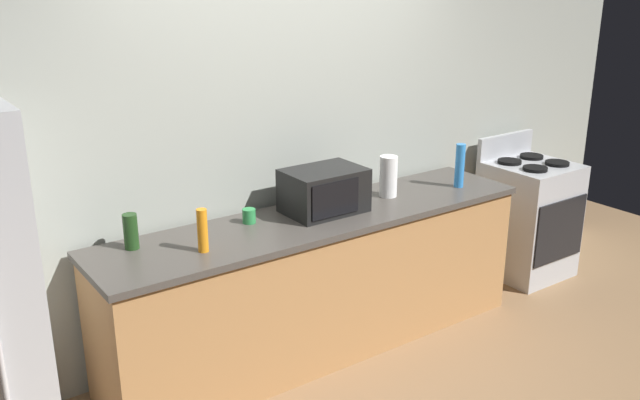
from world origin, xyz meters
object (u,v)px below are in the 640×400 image
object	(u,v)px
microwave	(324,191)
bottle_dish_soap	(202,231)
stove_range	(528,218)
mug_green	(249,216)
bottle_wine	(131,231)
bottle_spray_cleaner	(460,166)
paper_towel_roll	(388,176)

from	to	relation	value
microwave	bottle_dish_soap	size ratio (longest dim) A/B	2.03
stove_range	mug_green	xyz separation A→B (m)	(-2.41, 0.14, 0.48)
bottle_dish_soap	bottle_wine	xyz separation A→B (m)	(-0.29, 0.26, -0.02)
microwave	bottle_spray_cleaner	world-z (taller)	bottle_spray_cleaner
bottle_spray_cleaner	bottle_wine	bearing A→B (deg)	173.88
stove_range	microwave	bearing A→B (deg)	178.58
bottle_spray_cleaner	mug_green	bearing A→B (deg)	171.89
bottle_spray_cleaner	mug_green	size ratio (longest dim) A/B	3.49
paper_towel_roll	bottle_spray_cleaner	world-z (taller)	bottle_spray_cleaner
bottle_dish_soap	bottle_wine	distance (m)	0.39
bottle_dish_soap	stove_range	bearing A→B (deg)	1.92
stove_range	bottle_wine	bearing A→B (deg)	177.00
microwave	paper_towel_roll	size ratio (longest dim) A/B	1.78
paper_towel_roll	mug_green	size ratio (longest dim) A/B	3.14
bottle_dish_soap	mug_green	bearing A→B (deg)	29.75
stove_range	paper_towel_roll	world-z (taller)	paper_towel_roll
bottle_wine	bottle_spray_cleaner	bearing A→B (deg)	-6.12
stove_range	bottle_spray_cleaner	xyz separation A→B (m)	(-0.89, -0.08, 0.59)
microwave	paper_towel_roll	distance (m)	0.52
microwave	bottle_dish_soap	xyz separation A→B (m)	(-0.89, -0.14, -0.02)
stove_range	bottle_dish_soap	xyz separation A→B (m)	(-2.83, -0.09, 0.56)
microwave	mug_green	world-z (taller)	microwave
stove_range	mug_green	world-z (taller)	stove_range
stove_range	bottle_wine	distance (m)	3.17
bottle_wine	mug_green	size ratio (longest dim) A/B	2.26
mug_green	bottle_wine	bearing A→B (deg)	178.21
paper_towel_roll	mug_green	distance (m)	1.00
bottle_wine	mug_green	xyz separation A→B (m)	(0.71, -0.02, -0.05)
mug_green	bottle_dish_soap	bearing A→B (deg)	-150.25
bottle_dish_soap	bottle_spray_cleaner	xyz separation A→B (m)	(1.94, 0.02, 0.03)
stove_range	paper_towel_roll	xyz separation A→B (m)	(-1.42, 0.05, 0.57)
paper_towel_roll	bottle_wine	size ratio (longest dim) A/B	1.39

